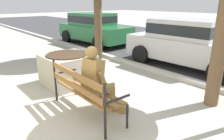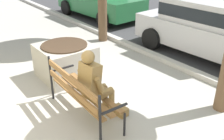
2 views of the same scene
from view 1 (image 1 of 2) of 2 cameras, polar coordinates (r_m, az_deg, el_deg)
ground_plane at (r=4.15m, az=-4.40°, el=-11.85°), size 80.00×80.00×0.00m
curb_stone at (r=6.13m, az=17.93°, el=-1.91°), size 60.00×0.20×0.12m
park_bench at (r=3.92m, az=-7.93°, el=-4.98°), size 1.81×0.57×0.95m
bronze_statue_seated at (r=3.82m, az=-3.48°, el=-3.48°), size 0.61×0.81×1.37m
concrete_planter at (r=5.55m, az=-12.07°, el=0.27°), size 1.17×1.17×0.81m
parked_car_green at (r=10.92m, az=-5.15°, el=11.64°), size 4.18×2.07×1.56m
parked_car_silver at (r=7.33m, az=20.27°, el=7.38°), size 4.18×2.07×1.56m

